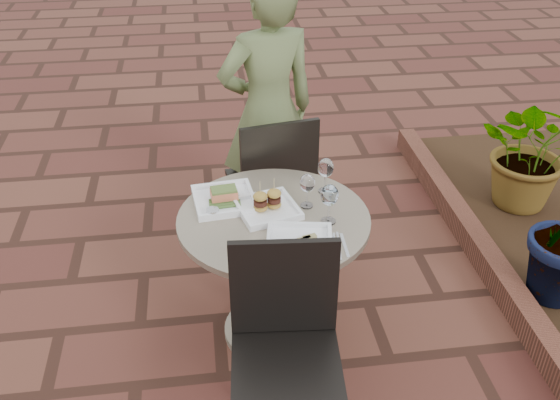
{
  "coord_description": "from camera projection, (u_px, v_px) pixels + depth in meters",
  "views": [
    {
      "loc": [
        -0.0,
        -2.52,
        2.35
      ],
      "look_at": [
        0.32,
        -0.14,
        0.82
      ],
      "focal_mm": 40.0,
      "sensor_mm": 36.0,
      "label": 1
    }
  ],
  "objects": [
    {
      "name": "ground",
      "position": [
        218.0,
        317.0,
        3.37
      ],
      "size": [
        60.0,
        60.0,
        0.0
      ],
      "primitive_type": "plane",
      "color": "#572E22",
      "rests_on": "ground"
    },
    {
      "name": "plate_tuna",
      "position": [
        299.0,
        243.0,
        2.69
      ],
      "size": [
        0.33,
        0.33,
        0.03
      ],
      "rotation": [
        0.0,
        0.0,
        -0.17
      ],
      "color": "white",
      "rests_on": "cafe_table"
    },
    {
      "name": "planter_curb",
      "position": [
        480.0,
        249.0,
        3.76
      ],
      "size": [
        0.12,
        3.0,
        0.15
      ],
      "primitive_type": "cube",
      "color": "brown",
      "rests_on": "ground"
    },
    {
      "name": "diner",
      "position": [
        268.0,
        113.0,
        3.65
      ],
      "size": [
        0.68,
        0.54,
        1.64
      ],
      "primitive_type": "imported",
      "rotation": [
        0.0,
        0.0,
        3.41
      ],
      "color": "#5A6839",
      "rests_on": "ground"
    },
    {
      "name": "steel_ramekin",
      "position": [
        213.0,
        213.0,
        2.88
      ],
      "size": [
        0.07,
        0.07,
        0.04
      ],
      "primitive_type": "cylinder",
      "rotation": [
        0.0,
        0.0,
        -0.16
      ],
      "color": "silver",
      "rests_on": "cafe_table"
    },
    {
      "name": "chair_far",
      "position": [
        274.0,
        176.0,
        3.56
      ],
      "size": [
        0.51,
        0.51,
        0.93
      ],
      "rotation": [
        0.0,
        0.0,
        3.32
      ],
      "color": "black",
      "rests_on": "ground"
    },
    {
      "name": "chair_near",
      "position": [
        285.0,
        333.0,
        2.51
      ],
      "size": [
        0.48,
        0.48,
        0.93
      ],
      "rotation": [
        0.0,
        0.0,
        -0.08
      ],
      "color": "black",
      "rests_on": "ground"
    },
    {
      "name": "cafe_table",
      "position": [
        274.0,
        259.0,
        3.02
      ],
      "size": [
        0.9,
        0.9,
        0.73
      ],
      "color": "gray",
      "rests_on": "ground"
    },
    {
      "name": "potted_plant_a",
      "position": [
        535.0,
        151.0,
        4.02
      ],
      "size": [
        0.89,
        0.84,
        0.79
      ],
      "primitive_type": "imported",
      "rotation": [
        0.0,
        0.0,
        -0.39
      ],
      "color": "#33662D",
      "rests_on": "mulch_bed"
    },
    {
      "name": "wine_glass_right",
      "position": [
        330.0,
        196.0,
        2.79
      ],
      "size": [
        0.08,
        0.08,
        0.19
      ],
      "color": "white",
      "rests_on": "cafe_table"
    },
    {
      "name": "wine_glass_far",
      "position": [
        326.0,
        169.0,
        3.01
      ],
      "size": [
        0.08,
        0.08,
        0.18
      ],
      "color": "white",
      "rests_on": "cafe_table"
    },
    {
      "name": "plate_salmon",
      "position": [
        224.0,
        199.0,
        2.98
      ],
      "size": [
        0.32,
        0.32,
        0.08
      ],
      "rotation": [
        0.0,
        0.0,
        0.11
      ],
      "color": "white",
      "rests_on": "cafe_table"
    },
    {
      "name": "wine_glass_mid",
      "position": [
        307.0,
        184.0,
        2.91
      ],
      "size": [
        0.07,
        0.07,
        0.17
      ],
      "color": "white",
      "rests_on": "cafe_table"
    },
    {
      "name": "plate_sliders",
      "position": [
        267.0,
        205.0,
        2.91
      ],
      "size": [
        0.32,
        0.32,
        0.17
      ],
      "rotation": [
        0.0,
        0.0,
        0.25
      ],
      "color": "white",
      "rests_on": "cafe_table"
    },
    {
      "name": "cutlery_set",
      "position": [
        339.0,
        246.0,
        2.7
      ],
      "size": [
        0.11,
        0.21,
        0.0
      ],
      "primitive_type": null,
      "rotation": [
        0.0,
        0.0,
        -0.1
      ],
      "color": "silver",
      "rests_on": "cafe_table"
    }
  ]
}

